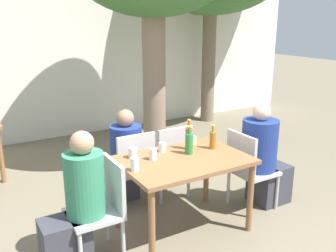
# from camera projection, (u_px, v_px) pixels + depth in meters

# --- Properties ---
(ground_plane) EXTENTS (30.00, 30.00, 0.00)m
(ground_plane) POSITION_uv_depth(u_px,v_px,m) (183.00, 228.00, 3.83)
(ground_plane) COLOR #706651
(cafe_building_wall) EXTENTS (10.00, 0.08, 2.80)m
(cafe_building_wall) POSITION_uv_depth(u_px,v_px,m) (68.00, 58.00, 6.53)
(cafe_building_wall) COLOR silver
(cafe_building_wall) RESTS_ON ground_plane
(dining_table_front) EXTENTS (1.23, 0.85, 0.77)m
(dining_table_front) POSITION_uv_depth(u_px,v_px,m) (184.00, 168.00, 3.65)
(dining_table_front) COLOR brown
(dining_table_front) RESTS_ON ground_plane
(patio_chair_0) EXTENTS (0.44, 0.44, 0.90)m
(patio_chair_0) POSITION_uv_depth(u_px,v_px,m) (103.00, 204.00, 3.28)
(patio_chair_0) COLOR #B2B2B7
(patio_chair_0) RESTS_ON ground_plane
(patio_chair_1) EXTENTS (0.44, 0.44, 0.90)m
(patio_chair_1) POSITION_uv_depth(u_px,v_px,m) (248.00, 166.00, 4.11)
(patio_chair_1) COLOR #B2B2B7
(patio_chair_1) RESTS_ON ground_plane
(patio_chair_2) EXTENTS (0.44, 0.44, 0.90)m
(patio_chair_2) POSITION_uv_depth(u_px,v_px,m) (132.00, 166.00, 4.12)
(patio_chair_2) COLOR #B2B2B7
(patio_chair_2) RESTS_ON ground_plane
(patio_chair_3) EXTENTS (0.44, 0.44, 0.90)m
(patio_chair_3) POSITION_uv_depth(u_px,v_px,m) (170.00, 158.00, 4.36)
(patio_chair_3) COLOR #B2B2B7
(patio_chair_3) RESTS_ON ground_plane
(person_seated_0) EXTENTS (0.57, 0.34, 1.20)m
(person_seated_0) POSITION_uv_depth(u_px,v_px,m) (76.00, 208.00, 3.16)
(person_seated_0) COLOR #383842
(person_seated_0) RESTS_ON ground_plane
(person_seated_1) EXTENTS (0.60, 0.39, 1.20)m
(person_seated_1) POSITION_uv_depth(u_px,v_px,m) (264.00, 159.00, 4.21)
(person_seated_1) COLOR #383842
(person_seated_1) RESTS_ON ground_plane
(person_seated_2) EXTENTS (0.36, 0.58, 1.11)m
(person_seated_2) POSITION_uv_depth(u_px,v_px,m) (123.00, 160.00, 4.32)
(person_seated_2) COLOR #383842
(person_seated_2) RESTS_ON ground_plane
(soda_bottle_0) EXTENTS (0.07, 0.07, 0.32)m
(soda_bottle_0) POSITION_uv_depth(u_px,v_px,m) (189.00, 138.00, 3.84)
(soda_bottle_0) COLOR #DB4C2D
(soda_bottle_0) RESTS_ON dining_table_front
(green_bottle_1) EXTENTS (0.08, 0.08, 0.29)m
(green_bottle_1) POSITION_uv_depth(u_px,v_px,m) (189.00, 143.00, 3.71)
(green_bottle_1) COLOR #287A38
(green_bottle_1) RESTS_ON dining_table_front
(amber_bottle_2) EXTENTS (0.07, 0.07, 0.25)m
(amber_bottle_2) POSITION_uv_depth(u_px,v_px,m) (213.00, 139.00, 3.86)
(amber_bottle_2) COLOR #9E661E
(amber_bottle_2) RESTS_ON dining_table_front
(drinking_glass_0) EXTENTS (0.07, 0.07, 0.12)m
(drinking_glass_0) POSITION_uv_depth(u_px,v_px,m) (135.00, 164.00, 3.31)
(drinking_glass_0) COLOR silver
(drinking_glass_0) RESTS_ON dining_table_front
(drinking_glass_1) EXTENTS (0.07, 0.07, 0.09)m
(drinking_glass_1) POSITION_uv_depth(u_px,v_px,m) (193.00, 140.00, 4.02)
(drinking_glass_1) COLOR silver
(drinking_glass_1) RESTS_ON dining_table_front
(drinking_glass_2) EXTENTS (0.08, 0.08, 0.10)m
(drinking_glass_2) POSITION_uv_depth(u_px,v_px,m) (133.00, 153.00, 3.62)
(drinking_glass_2) COLOR silver
(drinking_glass_2) RESTS_ON dining_table_front
(drinking_glass_3) EXTENTS (0.08, 0.08, 0.09)m
(drinking_glass_3) POSITION_uv_depth(u_px,v_px,m) (162.00, 147.00, 3.78)
(drinking_glass_3) COLOR white
(drinking_glass_3) RESTS_ON dining_table_front
(drinking_glass_4) EXTENTS (0.07, 0.07, 0.11)m
(drinking_glass_4) POSITION_uv_depth(u_px,v_px,m) (153.00, 154.00, 3.57)
(drinking_glass_4) COLOR white
(drinking_glass_4) RESTS_ON dining_table_front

